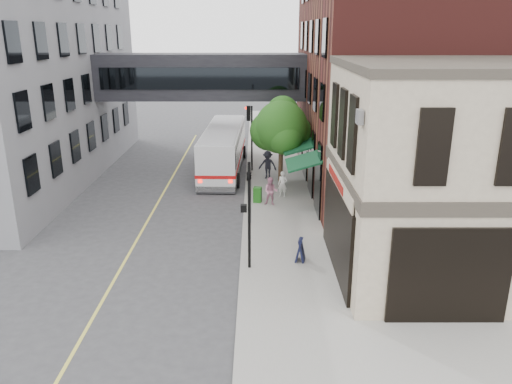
{
  "coord_description": "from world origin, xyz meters",
  "views": [
    {
      "loc": [
        0.65,
        -16.68,
        9.51
      ],
      "look_at": [
        0.67,
        3.47,
        2.95
      ],
      "focal_mm": 35.0,
      "sensor_mm": 36.0,
      "label": 1
    }
  ],
  "objects_px": {
    "pedestrian_a": "(283,184)",
    "sandwich_board": "(300,250)",
    "pedestrian_c": "(268,165)",
    "bus": "(224,147)",
    "newspaper_box": "(258,195)",
    "pedestrian_b": "(271,191)"
  },
  "relations": [
    {
      "from": "newspaper_box",
      "to": "sandwich_board",
      "type": "relative_size",
      "value": 0.88
    },
    {
      "from": "sandwich_board",
      "to": "pedestrian_b",
      "type": "bearing_deg",
      "value": 110.74
    },
    {
      "from": "sandwich_board",
      "to": "newspaper_box",
      "type": "bearing_deg",
      "value": 115.6
    },
    {
      "from": "pedestrian_c",
      "to": "pedestrian_b",
      "type": "bearing_deg",
      "value": -72.35
    },
    {
      "from": "newspaper_box",
      "to": "sandwich_board",
      "type": "distance_m",
      "value": 7.83
    },
    {
      "from": "bus",
      "to": "newspaper_box",
      "type": "relative_size",
      "value": 12.74
    },
    {
      "from": "pedestrian_a",
      "to": "sandwich_board",
      "type": "distance_m",
      "value": 8.63
    },
    {
      "from": "pedestrian_b",
      "to": "newspaper_box",
      "type": "height_order",
      "value": "pedestrian_b"
    },
    {
      "from": "pedestrian_c",
      "to": "pedestrian_a",
      "type": "bearing_deg",
      "value": -61.17
    },
    {
      "from": "pedestrian_a",
      "to": "pedestrian_b",
      "type": "bearing_deg",
      "value": -95.54
    },
    {
      "from": "pedestrian_c",
      "to": "bus",
      "type": "bearing_deg",
      "value": 157.77
    },
    {
      "from": "pedestrian_a",
      "to": "sandwich_board",
      "type": "relative_size",
      "value": 1.52
    },
    {
      "from": "pedestrian_c",
      "to": "newspaper_box",
      "type": "xyz_separation_m",
      "value": [
        -0.69,
        -4.77,
        -0.49
      ]
    },
    {
      "from": "newspaper_box",
      "to": "pedestrian_b",
      "type": "bearing_deg",
      "value": -22.0
    },
    {
      "from": "bus",
      "to": "pedestrian_b",
      "type": "xyz_separation_m",
      "value": [
        3.1,
        -7.76,
        -0.73
      ]
    },
    {
      "from": "sandwich_board",
      "to": "pedestrian_a",
      "type": "bearing_deg",
      "value": 104.49
    },
    {
      "from": "bus",
      "to": "pedestrian_c",
      "type": "relative_size",
      "value": 6.05
    },
    {
      "from": "pedestrian_a",
      "to": "sandwich_board",
      "type": "bearing_deg",
      "value": -67.39
    },
    {
      "from": "pedestrian_c",
      "to": "sandwich_board",
      "type": "distance_m",
      "value": 12.45
    },
    {
      "from": "bus",
      "to": "pedestrian_a",
      "type": "height_order",
      "value": "bus"
    },
    {
      "from": "pedestrian_a",
      "to": "pedestrian_c",
      "type": "xyz_separation_m",
      "value": [
        -0.79,
        3.77,
        0.17
      ]
    },
    {
      "from": "pedestrian_a",
      "to": "sandwich_board",
      "type": "xyz_separation_m",
      "value": [
        0.31,
        -8.62,
        -0.26
      ]
    }
  ]
}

